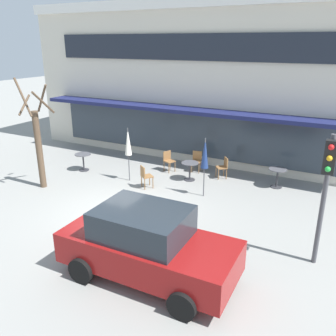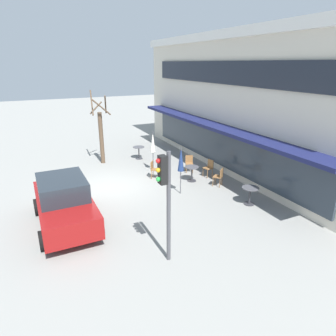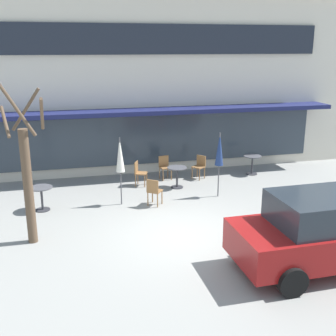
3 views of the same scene
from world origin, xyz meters
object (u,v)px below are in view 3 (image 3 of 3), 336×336
Objects in this scene: patio_umbrella_cream_folded at (120,155)px; cafe_chair_1 at (139,172)px; street_tree at (27,176)px; patio_umbrella_green_folded at (219,150)px; cafe_chair_3 at (165,166)px; cafe_table_near_wall at (177,174)px; cafe_chair_0 at (200,165)px; cafe_chair_2 at (154,190)px; cafe_table_by_tree at (252,162)px; cafe_table_streetside at (42,195)px; parked_sedan at (323,232)px.

patio_umbrella_cream_folded is 2.47× the size of cafe_chair_1.
patio_umbrella_cream_folded reaches higher than cafe_chair_1.
cafe_chair_1 is at bearing 48.09° from street_tree.
cafe_chair_3 is (-1.30, 2.34, -1.10)m from patio_umbrella_green_folded.
cafe_chair_0 is at bearing 37.51° from cafe_table_near_wall.
cafe_chair_2 is (-1.18, -1.55, 0.01)m from cafe_table_near_wall.
cafe_chair_0 is (0.01, 2.08, -1.10)m from patio_umbrella_green_folded.
cafe_chair_2 is (0.99, -0.37, -1.10)m from patio_umbrella_cream_folded.
cafe_chair_0 is at bearing 89.63° from patio_umbrella_green_folded.
cafe_table_by_tree is 4.61m from cafe_chair_1.
cafe_table_streetside is 0.85× the size of cafe_chair_2.
patio_umbrella_green_folded is at bearing -60.90° from cafe_chair_3.
cafe_table_streetside is 0.85× the size of cafe_chair_1.
cafe_table_streetside is (-4.63, -1.11, 0.00)m from cafe_table_near_wall.
patio_umbrella_green_folded is 6.26m from street_tree.
parked_sedan is (6.36, -5.16, 0.36)m from cafe_table_streetside.
cafe_chair_0 is 0.21× the size of parked_sedan.
cafe_chair_1 is 1.00× the size of cafe_chair_2.
cafe_table_near_wall is at bearing 132.51° from patio_umbrella_green_folded.
street_tree is at bearing -152.52° from cafe_table_by_tree.
cafe_table_streetside is at bearing 178.43° from patio_umbrella_cream_folded.
cafe_chair_3 is at bearing 99.54° from cafe_table_near_wall.
cafe_chair_2 is at bearing -110.29° from cafe_chair_3.
cafe_table_by_tree is 7.34m from parked_sedan.
cafe_table_near_wall is 5.96m from street_tree.
cafe_table_near_wall is at bearing -23.72° from cafe_chair_1.
street_tree is at bearing -144.60° from cafe_chair_0.
cafe_table_by_tree is at bearing -3.97° from cafe_chair_3.
cafe_chair_0 is at bearing -179.56° from cafe_table_by_tree.
parked_sedan is (-1.58, -7.15, 0.36)m from cafe_table_by_tree.
cafe_chair_3 is (-1.32, 0.26, 0.00)m from cafe_chair_0.
patio_umbrella_cream_folded is at bearing 179.40° from patio_umbrella_green_folded.
cafe_table_streetside is 1.00× the size of cafe_table_by_tree.
patio_umbrella_cream_folded reaches higher than cafe_chair_2.
cafe_table_streetside is at bearing -161.01° from cafe_chair_0.
cafe_chair_1 reaches higher than cafe_table_by_tree.
patio_umbrella_cream_folded is 2.25m from cafe_chair_1.
cafe_chair_0 is at bearing 94.87° from parked_sedan.
patio_umbrella_green_folded is at bearing -1.01° from cafe_table_streetside.
cafe_table_streetside is 5.85m from patio_umbrella_green_folded.
parked_sedan is (0.61, -7.14, 0.35)m from cafe_chair_0.
cafe_chair_3 reaches higher than cafe_table_near_wall.
patio_umbrella_green_folded is 2.47× the size of cafe_chair_0.
street_tree is at bearing -131.91° from cafe_chair_1.
cafe_chair_1 is 1.00× the size of cafe_chair_3.
cafe_chair_3 is at bearing 176.03° from cafe_table_by_tree.
cafe_chair_3 is 7.65m from parked_sedan.
cafe_chair_3 is (4.44, 2.24, 0.01)m from cafe_table_streetside.
cafe_chair_1 is (-4.60, -0.32, 0.01)m from cafe_table_by_tree.
patio_umbrella_green_folded is at bearing -47.49° from cafe_table_near_wall.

